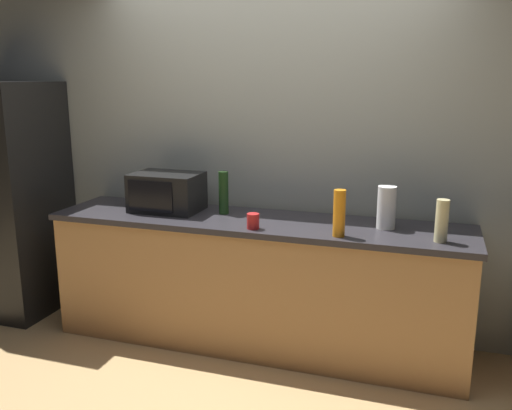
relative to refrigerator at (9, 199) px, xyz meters
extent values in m
plane|color=tan|center=(2.05, -0.40, -0.90)|extent=(8.00, 8.00, 0.00)
cube|color=#9EA399|center=(2.05, 0.41, 0.45)|extent=(6.40, 0.10, 2.70)
cube|color=#B27F4C|center=(2.05, 0.00, -0.47)|extent=(2.80, 0.60, 0.86)
cube|color=#2D2B30|center=(2.05, 0.00, -0.02)|extent=(2.84, 0.64, 0.04)
cube|color=black|center=(0.00, 0.00, 0.00)|extent=(0.72, 0.70, 1.80)
cube|color=black|center=(1.37, 0.05, 0.13)|extent=(0.48, 0.34, 0.27)
cube|color=black|center=(1.33, -0.12, 0.13)|extent=(0.34, 0.01, 0.21)
cylinder|color=white|center=(2.90, 0.05, 0.13)|extent=(0.12, 0.12, 0.27)
cylinder|color=beige|center=(3.23, -0.15, 0.13)|extent=(0.07, 0.07, 0.25)
cylinder|color=#1E3F19|center=(1.78, 0.09, 0.15)|extent=(0.07, 0.07, 0.30)
cylinder|color=orange|center=(2.64, -0.22, 0.14)|extent=(0.07, 0.07, 0.28)
cylinder|color=red|center=(2.10, -0.22, 0.05)|extent=(0.08, 0.08, 0.10)
camera|label=1|loc=(3.16, -3.36, 0.93)|focal=38.28mm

